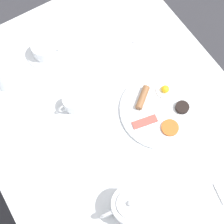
{
  "coord_description": "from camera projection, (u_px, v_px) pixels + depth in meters",
  "views": [
    {
      "loc": [
        0.22,
        0.36,
        1.86
      ],
      "look_at": [
        0.0,
        0.0,
        0.79
      ],
      "focal_mm": 50.0,
      "sensor_mm": 36.0,
      "label": 1
    }
  ],
  "objects": [
    {
      "name": "teapot_near",
      "position": [
        129.0,
        205.0,
        1.0
      ],
      "size": [
        0.2,
        0.12,
        0.12
      ],
      "rotation": [
        0.0,
        0.0,
        2.97
      ],
      "color": "white",
      "rests_on": "table"
    },
    {
      "name": "creamer_jug",
      "position": [
        72.0,
        103.0,
        1.15
      ],
      "size": [
        0.09,
        0.06,
        0.06
      ],
      "color": "white",
      "rests_on": "table"
    },
    {
      "name": "breakfast_plate",
      "position": [
        160.0,
        109.0,
        1.17
      ],
      "size": [
        0.31,
        0.31,
        0.04
      ],
      "color": "white",
      "rests_on": "table"
    },
    {
      "name": "spoon_for_tea",
      "position": [
        58.0,
        19.0,
        1.32
      ],
      "size": [
        0.13,
        0.12,
        0.0
      ],
      "rotation": [
        0.0,
        0.0,
        0.86
      ],
      "color": "silver",
      "rests_on": "table"
    },
    {
      "name": "fork_by_plate",
      "position": [
        138.0,
        27.0,
        1.31
      ],
      "size": [
        0.13,
        0.12,
        0.0
      ],
      "rotation": [
        0.0,
        0.0,
        5.46
      ],
      "color": "silver",
      "rests_on": "table"
    },
    {
      "name": "teacup_with_saucer_left",
      "position": [
        44.0,
        50.0,
        1.24
      ],
      "size": [
        0.14,
        0.14,
        0.06
      ],
      "color": "white",
      "rests_on": "table"
    },
    {
      "name": "table",
      "position": [
        112.0,
        120.0,
        1.23
      ],
      "size": [
        0.94,
        1.19,
        0.77
      ],
      "color": "silver",
      "rests_on": "ground_plane"
    },
    {
      "name": "knife_by_plate",
      "position": [
        97.0,
        68.0,
        1.24
      ],
      "size": [
        0.13,
        0.16,
        0.0
      ],
      "rotation": [
        0.0,
        0.0,
        5.6
      ],
      "color": "silver",
      "rests_on": "table"
    },
    {
      "name": "water_glass_tall",
      "position": [
        1.0,
        75.0,
        1.17
      ],
      "size": [
        0.08,
        0.08,
        0.11
      ],
      "color": "white",
      "rests_on": "table"
    },
    {
      "name": "ground_plane",
      "position": [
        112.0,
        160.0,
        1.89
      ],
      "size": [
        8.0,
        8.0,
        0.0
      ],
      "primitive_type": "plane",
      "color": "#333338"
    }
  ]
}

